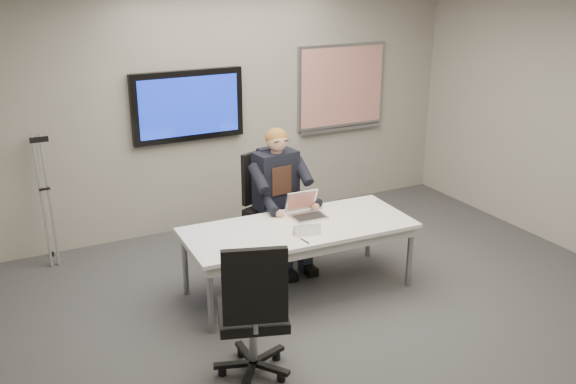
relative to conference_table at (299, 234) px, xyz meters
name	(u,v)px	position (x,y,z in m)	size (l,w,h in m)	color
floor	(366,336)	(0.12, -1.01, -0.60)	(6.00, 6.00, 0.02)	#3A3A3C
wall_back	(228,109)	(0.12, 1.99, 0.80)	(6.00, 0.02, 2.80)	gray
conference_table	(299,234)	(0.00, 0.00, 0.00)	(2.22, 1.01, 0.67)	white
tv_display	(188,106)	(-0.38, 1.94, 0.90)	(1.30, 0.09, 0.80)	black
whiteboard	(342,88)	(1.67, 1.96, 0.93)	(1.25, 0.08, 1.10)	gray
office_chair_far	(271,224)	(0.13, 0.86, -0.24)	(0.70, 0.70, 1.14)	black
office_chair_near	(253,335)	(-0.97, -1.07, -0.23)	(0.70, 0.70, 1.17)	black
seated_person	(284,212)	(0.15, 0.60, -0.01)	(0.47, 0.80, 1.44)	#1E2232
crutch	(45,198)	(-2.03, 1.77, 0.13)	(0.19, 0.36, 1.44)	#B5B7BD
laptop	(306,210)	(0.18, 0.20, 0.14)	(0.34, 0.31, 0.24)	silver
name_tent	(307,230)	(-0.03, -0.21, 0.13)	(0.24, 0.07, 0.10)	white
pen	(305,241)	(-0.12, -0.33, 0.08)	(0.01, 0.01, 0.13)	black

